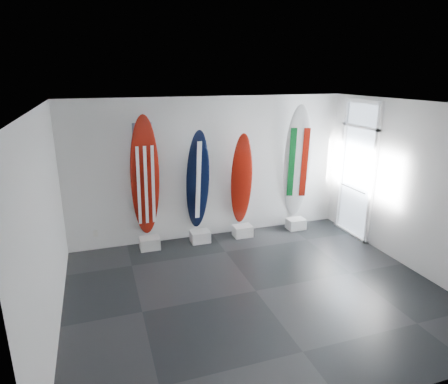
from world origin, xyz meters
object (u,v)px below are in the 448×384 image
object	(u,v)px
surfboard_usa	(145,178)
surfboard_italy	(297,163)
surfboard_navy	(198,181)
surfboard_swiss	(242,180)

from	to	relation	value
surfboard_usa	surfboard_italy	distance (m)	3.35
surfboard_usa	surfboard_navy	xyz separation A→B (m)	(1.07, 0.00, -0.17)
surfboard_navy	surfboard_swiss	xyz separation A→B (m)	(0.97, 0.00, -0.06)
surfboard_usa	surfboard_italy	size ratio (longest dim) A/B	0.96
surfboard_navy	surfboard_italy	size ratio (longest dim) A/B	0.84
surfboard_navy	surfboard_italy	distance (m)	2.29
surfboard_usa	surfboard_navy	size ratio (longest dim) A/B	1.15
surfboard_usa	surfboard_navy	bearing A→B (deg)	-2.24
surfboard_swiss	surfboard_italy	distance (m)	1.35
surfboard_usa	surfboard_navy	world-z (taller)	surfboard_usa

